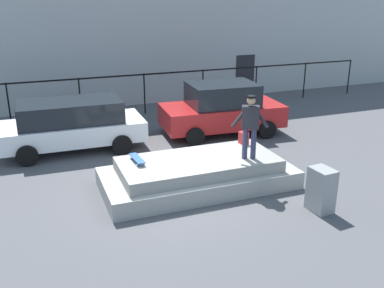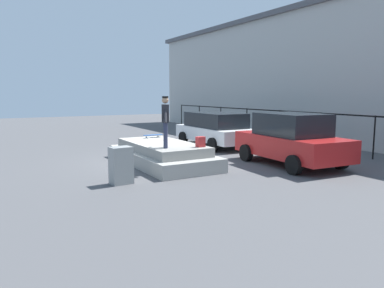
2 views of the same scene
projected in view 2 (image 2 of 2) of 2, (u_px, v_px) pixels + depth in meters
The scene contains 10 objects.
ground_plane at pixel (153, 161), 14.25m from camera, with size 60.00×60.00×0.00m, color #4C4C4F.
concrete_ledge at pixel (162, 154), 13.58m from camera, with size 5.10×2.34×0.79m.
skateboarder at pixel (165, 118), 12.10m from camera, with size 0.92×0.49×1.69m.
skateboard at pixel (153, 135), 15.03m from camera, with size 0.27×0.81×0.12m.
backpack at pixel (200, 142), 12.39m from camera, with size 0.28×0.20×0.35m, color red.
car_white_hatchback_near at pixel (215, 128), 17.96m from camera, with size 4.66×2.31×1.65m.
car_red_sedan_mid at pixel (291, 139), 13.29m from camera, with size 4.45×2.48×1.87m.
utility_box at pixel (121, 165), 10.53m from camera, with size 0.44×0.60×1.07m, color gray.
fence_row at pixel (298, 121), 17.83m from camera, with size 24.06×0.06×1.72m.
warehouse_building at pixel (375, 74), 20.28m from camera, with size 35.35×8.48×7.28m.
Camera 2 is at (12.94, -5.64, 2.57)m, focal length 34.64 mm.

